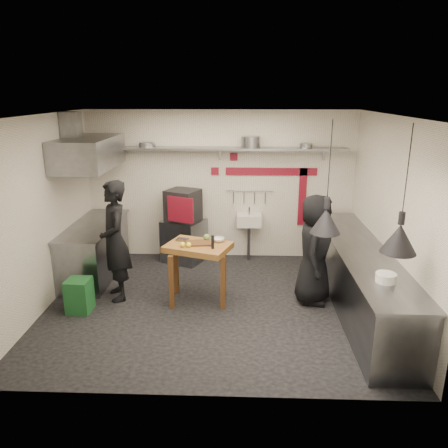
{
  "coord_description": "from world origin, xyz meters",
  "views": [
    {
      "loc": [
        0.37,
        -6.0,
        3.1
      ],
      "look_at": [
        0.14,
        0.3,
        1.19
      ],
      "focal_mm": 35.0,
      "sensor_mm": 36.0,
      "label": 1
    }
  ],
  "objects_px": {
    "green_bin": "(79,295)",
    "prep_table": "(199,273)",
    "chef_right": "(315,249)",
    "oven_stand": "(184,240)",
    "chef_left": "(115,241)",
    "combi_oven": "(183,205)"
  },
  "relations": [
    {
      "from": "chef_right",
      "to": "oven_stand",
      "type": "bearing_deg",
      "value": 68.22
    },
    {
      "from": "chef_left",
      "to": "combi_oven",
      "type": "bearing_deg",
      "value": 128.27
    },
    {
      "from": "oven_stand",
      "to": "chef_left",
      "type": "xyz_separation_m",
      "value": [
        -0.84,
        -1.6,
        0.53
      ]
    },
    {
      "from": "green_bin",
      "to": "chef_right",
      "type": "xyz_separation_m",
      "value": [
        3.46,
        0.47,
        0.59
      ]
    },
    {
      "from": "oven_stand",
      "to": "prep_table",
      "type": "distance_m",
      "value": 1.72
    },
    {
      "from": "oven_stand",
      "to": "prep_table",
      "type": "xyz_separation_m",
      "value": [
        0.43,
        -1.67,
        0.06
      ]
    },
    {
      "from": "oven_stand",
      "to": "chef_left",
      "type": "bearing_deg",
      "value": -92.89
    },
    {
      "from": "chef_right",
      "to": "green_bin",
      "type": "bearing_deg",
      "value": 112.45
    },
    {
      "from": "combi_oven",
      "to": "green_bin",
      "type": "bearing_deg",
      "value": -96.7
    },
    {
      "from": "oven_stand",
      "to": "chef_right",
      "type": "bearing_deg",
      "value": -11.57
    },
    {
      "from": "green_bin",
      "to": "chef_left",
      "type": "height_order",
      "value": "chef_left"
    },
    {
      "from": "prep_table",
      "to": "chef_right",
      "type": "xyz_separation_m",
      "value": [
        1.75,
        0.06,
        0.38
      ]
    },
    {
      "from": "oven_stand",
      "to": "chef_right",
      "type": "relative_size",
      "value": 0.48
    },
    {
      "from": "green_bin",
      "to": "prep_table",
      "type": "bearing_deg",
      "value": 13.59
    },
    {
      "from": "chef_left",
      "to": "chef_right",
      "type": "relative_size",
      "value": 1.11
    },
    {
      "from": "chef_left",
      "to": "chef_right",
      "type": "xyz_separation_m",
      "value": [
        3.02,
        -0.01,
        -0.09
      ]
    },
    {
      "from": "combi_oven",
      "to": "green_bin",
      "type": "relative_size",
      "value": 1.16
    },
    {
      "from": "chef_right",
      "to": "chef_left",
      "type": "bearing_deg",
      "value": 104.48
    },
    {
      "from": "green_bin",
      "to": "prep_table",
      "type": "distance_m",
      "value": 1.78
    },
    {
      "from": "green_bin",
      "to": "chef_left",
      "type": "relative_size",
      "value": 0.27
    },
    {
      "from": "green_bin",
      "to": "chef_right",
      "type": "relative_size",
      "value": 0.3
    },
    {
      "from": "prep_table",
      "to": "chef_left",
      "type": "height_order",
      "value": "chef_left"
    }
  ]
}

